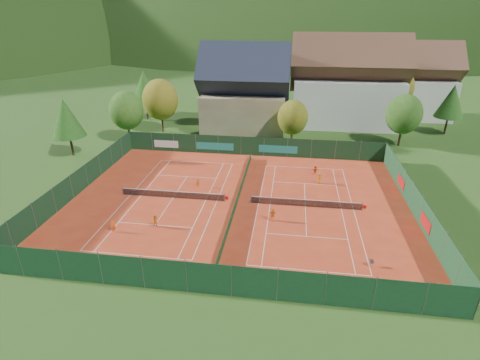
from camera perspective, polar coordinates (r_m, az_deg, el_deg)
name	(u,v)px	position (r m, az deg, el deg)	size (l,w,h in m)	color
ground	(238,202)	(44.82, -0.36, -3.40)	(600.00, 600.00, 0.00)	#264A17
clay_pad	(238,202)	(44.80, -0.36, -3.38)	(40.00, 32.00, 0.01)	#BA361B
court_markings_left	(173,198)	(46.51, -10.17, -2.67)	(11.03, 23.83, 0.00)	white
court_markings_right	(305,206)	(44.48, 9.92, -3.99)	(11.03, 23.83, 0.00)	white
tennis_net_left	(174,194)	(46.25, -10.03, -2.14)	(13.30, 0.10, 1.02)	#59595B
tennis_net_right	(307,203)	(44.26, 10.17, -3.44)	(13.30, 0.10, 1.02)	#59595B
court_divider	(238,198)	(44.57, -0.36, -2.81)	(0.03, 28.80, 1.00)	#123319
fence_north	(250,146)	(58.84, 1.46, 5.17)	(40.00, 0.10, 3.00)	#13341B
fence_south	(209,279)	(30.82, -4.82, -14.79)	(40.00, 0.04, 3.00)	#14391F
fence_west	(79,181)	(50.77, -23.30, -0.14)	(0.04, 32.00, 3.00)	#12331C
fence_east	(415,202)	(46.05, 25.14, -3.02)	(0.09, 32.00, 3.00)	#153C20
chalet	(245,94)	(71.18, 0.76, 12.92)	(16.20, 12.00, 16.00)	tan
hotel_block_a	(347,87)	(77.06, 15.93, 13.49)	(21.60, 11.00, 17.25)	silver
hotel_block_b	(411,85)	(87.80, 24.55, 13.01)	(17.28, 10.00, 15.50)	silver
tree_west_front	(126,111)	(67.19, -16.95, 10.09)	(5.72, 5.72, 8.69)	#452918
tree_west_mid	(160,100)	(70.95, -12.05, 11.90)	(6.44, 6.44, 9.78)	#432A18
tree_west_back	(145,87)	(80.26, -14.34, 13.60)	(5.60, 5.60, 10.00)	#4B341A
tree_center	(293,117)	(63.29, 8.03, 9.42)	(5.01, 5.01, 7.60)	#422E17
tree_east_front	(404,114)	(67.56, 23.71, 9.16)	(5.72, 5.72, 8.69)	#412517
tree_east_mid	(452,101)	(77.99, 29.56, 10.41)	(5.04, 5.04, 9.00)	#472E19
tree_west_side	(66,118)	(63.09, -24.97, 8.60)	(5.04, 5.04, 9.00)	#432818
tree_east_back	(395,88)	(82.93, 22.57, 12.86)	(7.15, 7.15, 10.86)	#412517
mountain_backdrop	(324,102)	(280.22, 12.71, 11.49)	(820.00, 530.00, 242.00)	black
ball_hopper	(371,261)	(36.04, 19.40, -11.62)	(0.34, 0.34, 0.80)	slate
loose_ball_0	(129,214)	(44.10, -16.53, -4.94)	(0.07, 0.07, 0.07)	#CCD833
loose_ball_1	(255,245)	(37.06, 2.25, -9.91)	(0.07, 0.07, 0.07)	#CCD833
player_left_near	(113,226)	(40.98, -18.78, -6.62)	(0.50, 0.33, 1.37)	#DE5413
player_left_mid	(155,221)	(40.54, -12.77, -6.13)	(0.70, 0.55, 1.44)	orange
player_left_far	(198,183)	(48.50, -6.43, -0.45)	(0.79, 0.45, 1.22)	#DC5313
player_right_near	(272,215)	(40.79, 4.96, -5.28)	(0.89, 0.37, 1.52)	orange
player_right_far_a	(319,179)	(50.28, 11.97, 0.22)	(0.71, 0.46, 1.45)	orange
player_right_far_b	(315,170)	(52.95, 11.37, 1.50)	(1.27, 0.40, 1.37)	#E25814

